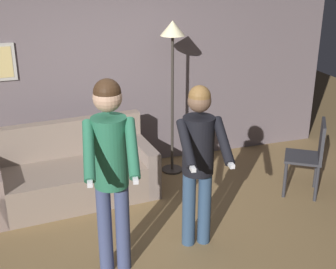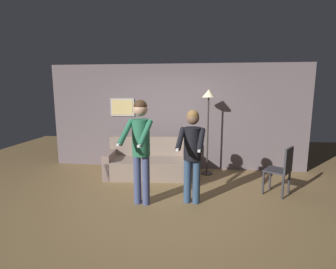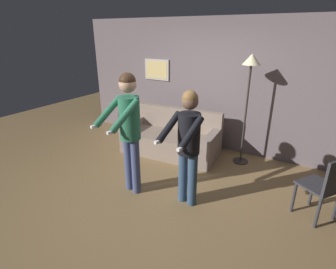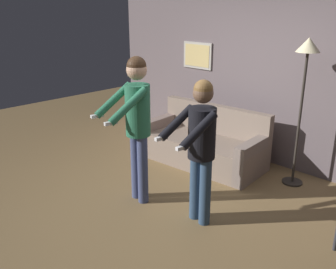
{
  "view_description": "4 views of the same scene",
  "coord_description": "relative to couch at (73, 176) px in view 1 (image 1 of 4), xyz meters",
  "views": [
    {
      "loc": [
        -1.05,
        -3.72,
        2.77
      ],
      "look_at": [
        0.18,
        -0.0,
        1.22
      ],
      "focal_mm": 50.0,
      "sensor_mm": 36.0,
      "label": 1
    },
    {
      "loc": [
        0.59,
        -4.4,
        1.99
      ],
      "look_at": [
        0.07,
        -0.08,
        1.23
      ],
      "focal_mm": 28.0,
      "sensor_mm": 36.0,
      "label": 2
    },
    {
      "loc": [
        1.89,
        -2.89,
        2.33
      ],
      "look_at": [
        0.21,
        -0.09,
        1.04
      ],
      "focal_mm": 28.0,
      "sensor_mm": 36.0,
      "label": 3
    },
    {
      "loc": [
        2.88,
        -2.93,
        2.38
      ],
      "look_at": [
        0.11,
        -0.14,
        1.0
      ],
      "focal_mm": 40.0,
      "sensor_mm": 36.0,
      "label": 4
    }
  ],
  "objects": [
    {
      "name": "ground_plane",
      "position": [
        0.57,
        -1.35,
        -0.28
      ],
      "size": [
        12.0,
        12.0,
        0.0
      ],
      "primitive_type": "plane",
      "color": "olive"
    },
    {
      "name": "back_wall_assembly",
      "position": [
        0.56,
        0.76,
        1.02
      ],
      "size": [
        6.4,
        0.09,
        2.6
      ],
      "color": "#695B5F",
      "rests_on": "ground_plane"
    },
    {
      "name": "couch",
      "position": [
        0.0,
        0.0,
        0.0
      ],
      "size": [
        1.96,
        1.0,
        0.87
      ],
      "color": "gray",
      "rests_on": "ground_plane"
    },
    {
      "name": "torchiere_lamp",
      "position": [
        1.35,
        0.31,
        1.34
      ],
      "size": [
        0.3,
        0.3,
        1.99
      ],
      "color": "#332D28",
      "rests_on": "ground_plane"
    },
    {
      "name": "person_standing_left",
      "position": [
        0.18,
        -1.52,
        0.84
      ],
      "size": [
        0.51,
        0.7,
        1.82
      ],
      "color": "#3F4A73",
      "rests_on": "ground_plane"
    },
    {
      "name": "person_standing_right",
      "position": [
        1.05,
        -1.36,
        0.71
      ],
      "size": [
        0.48,
        0.66,
        1.65
      ],
      "color": "navy",
      "rests_on": "ground_plane"
    },
    {
      "name": "dining_chair_distant",
      "position": [
        2.71,
        -0.8,
        0.25
      ],
      "size": [
        0.58,
        0.58,
        0.93
      ],
      "color": "#2D2D33",
      "rests_on": "ground_plane"
    }
  ]
}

